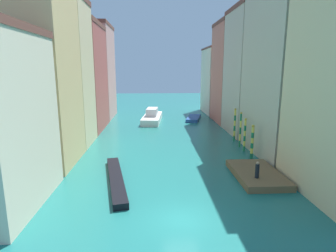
{
  "coord_description": "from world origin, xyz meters",
  "views": [
    {
      "loc": [
        -1.88,
        -16.97,
        10.05
      ],
      "look_at": [
        0.45,
        24.45,
        1.5
      ],
      "focal_mm": 29.46,
      "sensor_mm": 36.0,
      "label": 1
    }
  ],
  "objects": [
    {
      "name": "motorboat_0",
      "position": [
        6.42,
        37.76,
        0.31
      ],
      "size": [
        4.09,
        7.61,
        0.63
      ],
      "color": "#234C93",
      "rests_on": "ground"
    },
    {
      "name": "mooring_pole_3",
      "position": [
        9.68,
        20.58,
        2.41
      ],
      "size": [
        0.3,
        0.3,
        4.72
      ],
      "color": "#197247",
      "rests_on": "ground"
    },
    {
      "name": "waterfront_dock",
      "position": [
        7.92,
        7.17,
        0.3
      ],
      "size": [
        4.09,
        7.05,
        0.6
      ],
      "color": "brown",
      "rests_on": "ground"
    },
    {
      "name": "building_left_2",
      "position": [
        -13.77,
        20.53,
        9.57
      ],
      "size": [
        7.15,
        7.36,
        19.12
      ],
      "color": "beige",
      "rests_on": "ground"
    },
    {
      "name": "mooring_pole_0",
      "position": [
        9.37,
        12.69,
        2.04
      ],
      "size": [
        0.35,
        0.35,
        3.98
      ],
      "color": "#197247",
      "rests_on": "ground"
    },
    {
      "name": "building_right_3",
      "position": [
        13.77,
        35.74,
        9.41
      ],
      "size": [
        7.15,
        9.83,
        18.79
      ],
      "color": "#C6705B",
      "rests_on": "ground"
    },
    {
      "name": "vaporetto_white",
      "position": [
        -1.99,
        36.49,
        0.88
      ],
      "size": [
        4.31,
        11.33,
        2.6
      ],
      "color": "white",
      "rests_on": "ground"
    },
    {
      "name": "building_right_2",
      "position": [
        13.77,
        25.76,
        9.67
      ],
      "size": [
        7.15,
        9.99,
        19.31
      ],
      "color": "#BCB299",
      "rests_on": "ground"
    },
    {
      "name": "mooring_pole_1",
      "position": [
        9.49,
        15.63,
        2.14
      ],
      "size": [
        0.29,
        0.29,
        4.18
      ],
      "color": "#197247",
      "rests_on": "ground"
    },
    {
      "name": "building_left_3",
      "position": [
        -13.77,
        30.24,
        8.79
      ],
      "size": [
        7.15,
        11.74,
        17.56
      ],
      "color": "#B25147",
      "rests_on": "ground"
    },
    {
      "name": "person_on_dock",
      "position": [
        7.29,
        5.57,
        1.31
      ],
      "size": [
        0.36,
        0.36,
        1.51
      ],
      "color": "black",
      "rests_on": "waterfront_dock"
    },
    {
      "name": "ground_plane",
      "position": [
        0.0,
        24.5,
        0.0
      ],
      "size": [
        154.0,
        154.0,
        0.0
      ],
      "primitive_type": "plane",
      "color": "#1E6B66"
    },
    {
      "name": "gondola_black",
      "position": [
        -5.28,
        6.81,
        0.27
      ],
      "size": [
        3.25,
        10.91,
        0.54
      ],
      "color": "black",
      "rests_on": "ground"
    },
    {
      "name": "building_right_1",
      "position": [
        13.77,
        14.69,
        10.88
      ],
      "size": [
        7.15,
        12.12,
        21.73
      ],
      "color": "#BCB299",
      "rests_on": "ground"
    },
    {
      "name": "building_left_1",
      "position": [
        -13.77,
        12.5,
        10.05
      ],
      "size": [
        7.15,
        8.69,
        20.07
      ],
      "color": "#DBB77A",
      "rests_on": "ground"
    },
    {
      "name": "building_right_4",
      "position": [
        13.77,
        46.69,
        7.46
      ],
      "size": [
        7.15,
        11.31,
        14.91
      ],
      "color": "beige",
      "rests_on": "ground"
    },
    {
      "name": "building_left_4",
      "position": [
        -13.77,
        42.02,
        9.53
      ],
      "size": [
        7.15,
        11.62,
        19.04
      ],
      "color": "tan",
      "rests_on": "ground"
    },
    {
      "name": "mooring_pole_2",
      "position": [
        9.5,
        17.43,
        2.38
      ],
      "size": [
        0.27,
        0.27,
        4.67
      ],
      "color": "#197247",
      "rests_on": "ground"
    }
  ]
}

